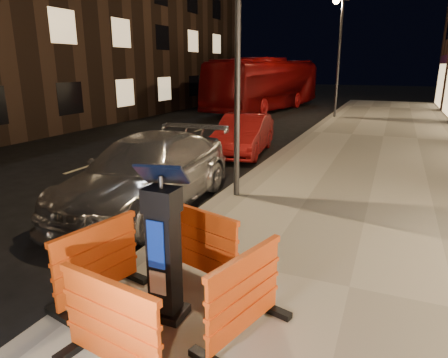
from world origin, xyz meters
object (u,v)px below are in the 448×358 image
at_px(barrier_kerbside, 97,262).
at_px(car_silver, 149,207).
at_px(barrier_bldgside, 245,296).
at_px(barrier_back, 202,244).
at_px(bus_doubledecker, 266,110).
at_px(parking_kiosk, 164,247).
at_px(barrier_front, 111,327).
at_px(car_red, 243,154).

distance_m(barrier_kerbside, car_silver, 3.74).
relative_size(barrier_kerbside, barrier_bldgside, 1.00).
xyz_separation_m(barrier_back, bus_doubledecker, (-5.84, 21.72, -0.63)).
bearing_deg(barrier_kerbside, barrier_bldgside, -77.87).
height_order(parking_kiosk, barrier_front, parking_kiosk).
relative_size(barrier_kerbside, car_silver, 0.24).
distance_m(car_silver, bus_doubledecker, 19.60).
bearing_deg(barrier_front, bus_doubledecker, 113.03).
xyz_separation_m(barrier_back, car_silver, (-2.46, 2.41, -0.63)).
relative_size(barrier_front, barrier_kerbside, 1.00).
relative_size(parking_kiosk, barrier_front, 1.40).
bearing_deg(barrier_bldgside, barrier_back, 61.13).
xyz_separation_m(parking_kiosk, barrier_kerbside, (-0.95, 0.00, -0.38)).
bearing_deg(car_silver, barrier_back, -46.40).
bearing_deg(barrier_bldgside, parking_kiosk, 106.13).
bearing_deg(barrier_bldgside, barrier_kerbside, 106.13).
bearing_deg(barrier_front, barrier_kerbside, 144.13).
distance_m(barrier_back, barrier_bldgside, 1.34).
bearing_deg(barrier_back, bus_doubledecker, 122.19).
distance_m(barrier_bldgside, car_red, 9.77).
bearing_deg(car_red, bus_doubledecker, 96.81).
height_order(parking_kiosk, barrier_bldgside, parking_kiosk).
bearing_deg(car_red, barrier_kerbside, -88.03).
relative_size(barrier_bldgside, car_red, 0.30).
distance_m(parking_kiosk, barrier_kerbside, 1.02).
distance_m(barrier_back, bus_doubledecker, 22.50).
bearing_deg(car_red, car_silver, -97.50).
relative_size(barrier_front, barrier_back, 1.00).
xyz_separation_m(parking_kiosk, bus_doubledecker, (-5.84, 22.67, -1.01)).
distance_m(barrier_back, car_red, 8.57).
distance_m(parking_kiosk, bus_doubledecker, 23.43).
bearing_deg(barrier_bldgside, car_silver, 61.56).
bearing_deg(barrier_kerbside, barrier_front, -122.87).
distance_m(barrier_back, car_silver, 3.50).
xyz_separation_m(barrier_bldgside, bus_doubledecker, (-6.79, 22.67, -0.63)).
relative_size(barrier_back, car_red, 0.30).
height_order(barrier_bldgside, car_silver, barrier_bldgside).
height_order(barrier_front, bus_doubledecker, bus_doubledecker).
bearing_deg(barrier_kerbside, car_red, 21.40).
xyz_separation_m(parking_kiosk, barrier_back, (0.00, 0.95, -0.38)).
bearing_deg(barrier_front, car_silver, 128.86).
bearing_deg(barrier_front, barrier_bldgside, 54.13).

